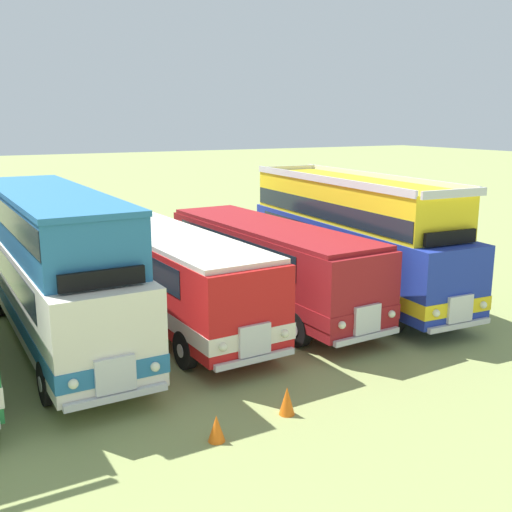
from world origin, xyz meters
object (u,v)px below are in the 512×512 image
object	(u,v)px
bus_fourth_in_row	(168,270)
bus_third_in_row	(54,261)
bus_fifth_in_row	(267,260)
bus_sixth_in_row	(351,234)
cone_mid_row	(287,401)
cone_near_end	(216,428)

from	to	relation	value
bus_fourth_in_row	bus_third_in_row	bearing A→B (deg)	-176.89
bus_fifth_in_row	bus_sixth_in_row	xyz separation A→B (m)	(3.51, -0.01, 0.61)
bus_fourth_in_row	bus_fifth_in_row	xyz separation A→B (m)	(3.50, -0.32, -0.00)
bus_third_in_row	bus_fourth_in_row	distance (m)	3.58
bus_sixth_in_row	cone_mid_row	size ratio (longest dim) A/B	17.17
bus_fifth_in_row	bus_sixth_in_row	bearing A→B (deg)	-0.23
bus_sixth_in_row	cone_mid_row	world-z (taller)	bus_sixth_in_row
bus_fourth_in_row	cone_mid_row	xyz separation A→B (m)	(0.09, -7.29, -1.43)
bus_sixth_in_row	cone_mid_row	bearing A→B (deg)	-134.82
bus_sixth_in_row	cone_near_end	size ratio (longest dim) A/B	19.64
bus_third_in_row	cone_mid_row	size ratio (longest dim) A/B	17.07
bus_fourth_in_row	cone_near_end	bearing A→B (deg)	-103.21
bus_fourth_in_row	bus_fifth_in_row	bearing A→B (deg)	-5.20
cone_mid_row	bus_third_in_row	bearing A→B (deg)	116.84
bus_fifth_in_row	cone_mid_row	world-z (taller)	bus_fifth_in_row
bus_fourth_in_row	bus_sixth_in_row	bearing A→B (deg)	-2.71
bus_third_in_row	bus_sixth_in_row	xyz separation A→B (m)	(10.51, -0.14, -0.11)
bus_third_in_row	cone_mid_row	xyz separation A→B (m)	(3.59, -7.10, -2.15)
bus_fifth_in_row	cone_mid_row	xyz separation A→B (m)	(-3.41, -6.97, -1.43)
bus_third_in_row	bus_sixth_in_row	size ratio (longest dim) A/B	0.99
bus_sixth_in_row	bus_fifth_in_row	bearing A→B (deg)	179.77
cone_mid_row	bus_sixth_in_row	bearing A→B (deg)	45.18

